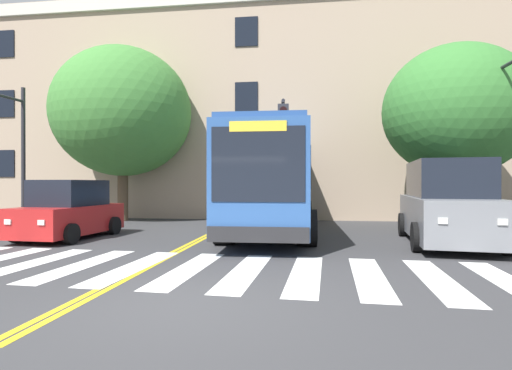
% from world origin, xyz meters
% --- Properties ---
extents(ground_plane, '(120.00, 120.00, 0.00)m').
position_xyz_m(ground_plane, '(0.00, 0.00, 0.00)').
color(ground_plane, '#38383A').
extents(crosswalk, '(14.86, 4.18, 0.01)m').
position_xyz_m(crosswalk, '(-0.61, 2.29, 0.00)').
color(crosswalk, white).
rests_on(crosswalk, ground).
extents(lane_line_yellow_inner, '(0.12, 36.00, 0.01)m').
position_xyz_m(lane_line_yellow_inner, '(-1.62, 16.29, 0.00)').
color(lane_line_yellow_inner, gold).
rests_on(lane_line_yellow_inner, ground).
extents(lane_line_yellow_outer, '(0.12, 36.00, 0.01)m').
position_xyz_m(lane_line_yellow_outer, '(-1.46, 16.29, 0.00)').
color(lane_line_yellow_outer, gold).
rests_on(lane_line_yellow_outer, ground).
extents(city_bus, '(3.04, 10.56, 3.45)m').
position_xyz_m(city_bus, '(0.51, 8.81, 1.84)').
color(city_bus, '#2D5699').
rests_on(city_bus, ground).
extents(car_red_near_lane, '(2.15, 3.81, 1.84)m').
position_xyz_m(car_red_near_lane, '(-5.74, 6.22, 0.84)').
color(car_red_near_lane, '#AD1E1E').
rests_on(car_red_near_lane, ground).
extents(car_grey_far_lane, '(2.71, 5.30, 2.38)m').
position_xyz_m(car_grey_far_lane, '(5.70, 6.47, 1.12)').
color(car_grey_far_lane, slate).
rests_on(car_grey_far_lane, ground).
extents(car_black_behind_bus, '(2.12, 4.00, 1.70)m').
position_xyz_m(car_black_behind_bus, '(1.31, 18.44, 0.78)').
color(car_black_behind_bus, black).
rests_on(car_black_behind_bus, ground).
extents(traffic_light_near_corner, '(0.38, 3.50, 5.71)m').
position_xyz_m(traffic_light_near_corner, '(7.68, 7.36, 3.84)').
color(traffic_light_near_corner, '#28282D').
rests_on(traffic_light_near_corner, ground).
extents(traffic_light_overhead, '(0.52, 3.35, 4.63)m').
position_xyz_m(traffic_light_overhead, '(0.86, 8.56, 3.15)').
color(traffic_light_overhead, '#28282D').
rests_on(traffic_light_overhead, ground).
extents(street_tree_curbside_large, '(7.38, 7.32, 6.78)m').
position_xyz_m(street_tree_curbside_large, '(7.15, 9.92, 4.37)').
color(street_tree_curbside_large, brown).
rests_on(street_tree_curbside_large, ground).
extents(street_tree_curbside_small, '(8.89, 8.89, 8.02)m').
position_xyz_m(street_tree_curbside_small, '(-6.77, 11.99, 5.04)').
color(street_tree_curbside_small, brown).
rests_on(street_tree_curbside_small, ground).
extents(building_facade, '(31.92, 6.99, 11.12)m').
position_xyz_m(building_facade, '(-1.18, 16.79, 5.57)').
color(building_facade, tan).
rests_on(building_facade, ground).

